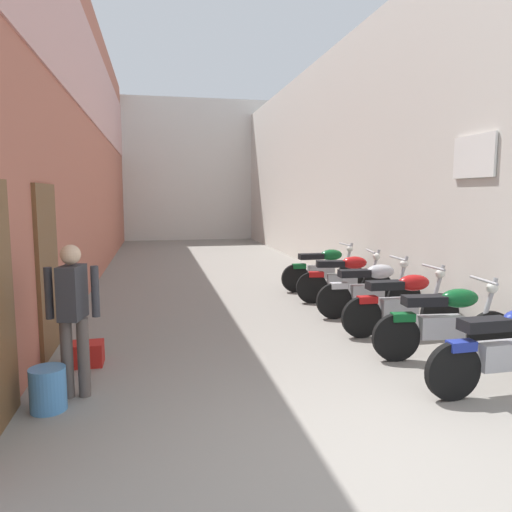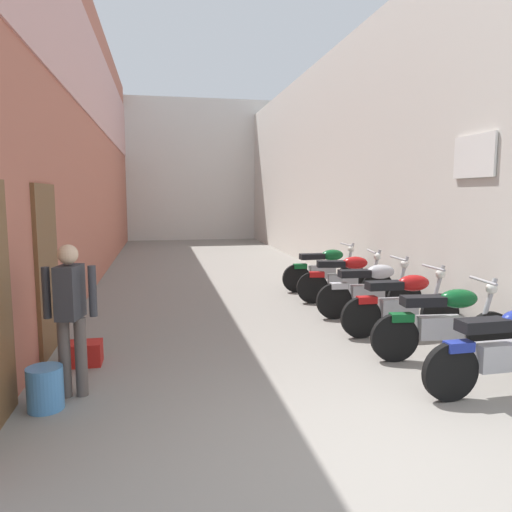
# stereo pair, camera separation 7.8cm
# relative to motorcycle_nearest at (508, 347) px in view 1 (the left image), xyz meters

# --- Properties ---
(ground_plane) EXTENTS (35.43, 35.43, 0.00)m
(ground_plane) POSITION_rel_motorcycle_nearest_xyz_m (-1.99, 6.71, -0.50)
(ground_plane) COLOR gray
(building_left) EXTENTS (0.45, 19.43, 6.74)m
(building_left) POSITION_rel_motorcycle_nearest_xyz_m (-5.11, 8.67, 2.90)
(building_left) COLOR #B76651
(building_left) RESTS_ON ground
(building_right) EXTENTS (0.45, 19.43, 5.76)m
(building_right) POSITION_rel_motorcycle_nearest_xyz_m (1.14, 8.70, 2.38)
(building_right) COLOR beige
(building_right) RESTS_ON ground
(building_far_end) EXTENTS (8.86, 2.00, 6.43)m
(building_far_end) POSITION_rel_motorcycle_nearest_xyz_m (-1.99, 19.42, 2.72)
(building_far_end) COLOR silver
(building_far_end) RESTS_ON ground
(motorcycle_nearest) EXTENTS (1.85, 0.58, 1.04)m
(motorcycle_nearest) POSITION_rel_motorcycle_nearest_xyz_m (0.00, 0.00, 0.00)
(motorcycle_nearest) COLOR black
(motorcycle_nearest) RESTS_ON ground
(motorcycle_second) EXTENTS (1.85, 0.58, 1.04)m
(motorcycle_second) POSITION_rel_motorcycle_nearest_xyz_m (-0.00, 1.11, 0.00)
(motorcycle_second) COLOR black
(motorcycle_second) RESTS_ON ground
(motorcycle_third) EXTENTS (1.85, 0.58, 1.04)m
(motorcycle_third) POSITION_rel_motorcycle_nearest_xyz_m (0.00, 2.19, 0.00)
(motorcycle_third) COLOR black
(motorcycle_third) RESTS_ON ground
(motorcycle_fourth) EXTENTS (1.85, 0.58, 1.04)m
(motorcycle_fourth) POSITION_rel_motorcycle_nearest_xyz_m (-0.00, 3.28, 0.00)
(motorcycle_fourth) COLOR black
(motorcycle_fourth) RESTS_ON ground
(motorcycle_fifth) EXTENTS (1.84, 0.58, 1.04)m
(motorcycle_fifth) POSITION_rel_motorcycle_nearest_xyz_m (-0.00, 4.40, 0.00)
(motorcycle_fifth) COLOR black
(motorcycle_fifth) RESTS_ON ground
(motorcycle_sixth) EXTENTS (1.85, 0.58, 1.04)m
(motorcycle_sixth) POSITION_rel_motorcycle_nearest_xyz_m (0.00, 5.60, 0.00)
(motorcycle_sixth) COLOR black
(motorcycle_sixth) RESTS_ON ground
(pedestrian_by_doorway) EXTENTS (0.52, 0.38, 1.57)m
(pedestrian_by_doorway) POSITION_rel_motorcycle_nearest_xyz_m (-4.36, 0.84, 0.42)
(pedestrian_by_doorway) COLOR #564C47
(pedestrian_by_doorway) RESTS_ON ground
(water_jug_near_door) EXTENTS (0.34, 0.34, 0.42)m
(water_jug_near_door) POSITION_rel_motorcycle_nearest_xyz_m (-4.57, 0.56, -0.29)
(water_jug_near_door) COLOR #4C8CCC
(water_jug_near_door) RESTS_ON ground
(plastic_crate) EXTENTS (0.44, 0.32, 0.28)m
(plastic_crate) POSITION_rel_motorcycle_nearest_xyz_m (-4.41, 1.79, -0.36)
(plastic_crate) COLOR red
(plastic_crate) RESTS_ON ground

